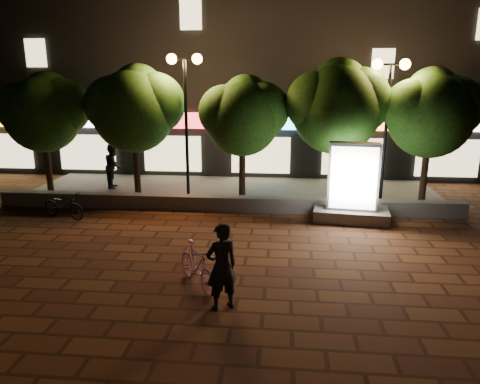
# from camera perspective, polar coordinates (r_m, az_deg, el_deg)

# --- Properties ---
(ground) EXTENTS (80.00, 80.00, 0.00)m
(ground) POSITION_cam_1_polar(r_m,az_deg,el_deg) (11.65, -4.70, -8.07)
(ground) COLOR #57311B
(ground) RESTS_ON ground
(retaining_wall) EXTENTS (16.00, 0.45, 0.50)m
(retaining_wall) POSITION_cam_1_polar(r_m,az_deg,el_deg) (15.30, -2.08, -1.47)
(retaining_wall) COLOR slate
(retaining_wall) RESTS_ON ground
(sidewalk) EXTENTS (16.00, 5.00, 0.08)m
(sidewalk) POSITION_cam_1_polar(r_m,az_deg,el_deg) (17.75, -1.00, 0.09)
(sidewalk) COLOR slate
(sidewalk) RESTS_ON ground
(building_block) EXTENTS (28.00, 8.12, 11.30)m
(building_block) POSITION_cam_1_polar(r_m,az_deg,el_deg) (23.65, 0.80, 15.83)
(building_block) COLOR black
(building_block) RESTS_ON ground
(tree_far_left) EXTENTS (3.36, 2.80, 4.63)m
(tree_far_left) POSITION_cam_1_polar(r_m,az_deg,el_deg) (18.39, -23.84, 9.67)
(tree_far_left) COLOR #2F1F12
(tree_far_left) RESTS_ON sidewalk
(tree_left) EXTENTS (3.60, 3.00, 4.89)m
(tree_left) POSITION_cam_1_polar(r_m,az_deg,el_deg) (16.96, -13.33, 10.70)
(tree_left) COLOR #2F1F12
(tree_left) RESTS_ON sidewalk
(tree_mid) EXTENTS (3.24, 2.70, 4.50)m
(tree_mid) POSITION_cam_1_polar(r_m,az_deg,el_deg) (16.15, 0.49, 10.10)
(tree_mid) COLOR #2F1F12
(tree_mid) RESTS_ON sidewalk
(tree_right) EXTENTS (3.72, 3.10, 5.07)m
(tree_right) POSITION_cam_1_polar(r_m,az_deg,el_deg) (16.17, 12.47, 11.01)
(tree_right) COLOR #2F1F12
(tree_right) RESTS_ON sidewalk
(tree_far_right) EXTENTS (3.48, 2.90, 4.76)m
(tree_far_right) POSITION_cam_1_polar(r_m,az_deg,el_deg) (16.85, 23.44, 9.63)
(tree_far_right) COLOR #2F1F12
(tree_far_right) RESTS_ON sidewalk
(street_lamp_left) EXTENTS (1.26, 0.36, 5.18)m
(street_lamp_left) POSITION_cam_1_polar(r_m,az_deg,el_deg) (16.16, -7.04, 12.88)
(street_lamp_left) COLOR black
(street_lamp_left) RESTS_ON sidewalk
(street_lamp_right) EXTENTS (1.26, 0.36, 4.98)m
(street_lamp_right) POSITION_cam_1_polar(r_m,az_deg,el_deg) (16.17, 18.55, 11.77)
(street_lamp_right) COLOR black
(street_lamp_right) RESTS_ON sidewalk
(ad_kiosk) EXTENTS (2.45, 1.42, 2.52)m
(ad_kiosk) POSITION_cam_1_polar(r_m,az_deg,el_deg) (14.43, 14.23, 0.25)
(ad_kiosk) COLOR slate
(ad_kiosk) RESTS_ON ground
(scooter_pink) EXTENTS (1.37, 1.64, 1.01)m
(scooter_pink) POSITION_cam_1_polar(r_m,az_deg,el_deg) (9.79, -5.57, -9.43)
(scooter_pink) COLOR #F8A6D2
(scooter_pink) RESTS_ON ground
(rider) EXTENTS (0.78, 0.71, 1.79)m
(rider) POSITION_cam_1_polar(r_m,az_deg,el_deg) (8.76, -2.37, -9.56)
(rider) COLOR black
(rider) RESTS_ON ground
(scooter_parked) EXTENTS (1.76, 1.08, 0.87)m
(scooter_parked) POSITION_cam_1_polar(r_m,az_deg,el_deg) (15.48, -21.71, -1.62)
(scooter_parked) COLOR black
(scooter_parked) RESTS_ON ground
(pedestrian) EXTENTS (0.84, 0.99, 1.81)m
(pedestrian) POSITION_cam_1_polar(r_m,az_deg,el_deg) (18.72, -15.92, 3.26)
(pedestrian) COLOR black
(pedestrian) RESTS_ON sidewalk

